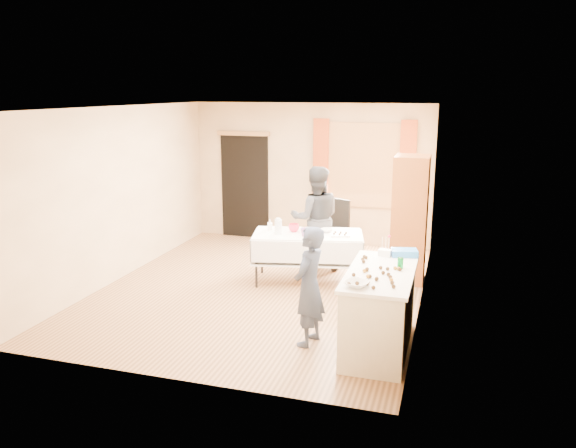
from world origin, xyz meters
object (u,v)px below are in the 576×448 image
(cabinet, at_px, (410,219))
(party_table, at_px, (308,253))
(counter, at_px, (379,310))
(woman, at_px, (316,218))
(girl, at_px, (309,286))
(chair, at_px, (332,243))

(cabinet, height_order, party_table, cabinet)
(counter, distance_m, woman, 2.97)
(cabinet, xyz_separation_m, girl, (-0.88, -2.56, -0.26))
(cabinet, distance_m, girl, 2.72)
(counter, distance_m, girl, 0.82)
(counter, height_order, party_table, counter)
(chair, bearing_deg, cabinet, -0.31)
(party_table, height_order, woman, woman)
(woman, bearing_deg, cabinet, 155.93)
(chair, distance_m, woman, 0.72)
(girl, xyz_separation_m, woman, (-0.60, 2.70, 0.15))
(counter, bearing_deg, cabinet, 87.67)
(chair, xyz_separation_m, girl, (0.42, -3.16, 0.37))
(party_table, bearing_deg, girl, -87.12)
(party_table, xyz_separation_m, woman, (-0.04, 0.63, 0.39))
(woman, bearing_deg, counter, 99.36)
(party_table, relative_size, girl, 1.28)
(girl, bearing_deg, cabinet, 171.72)
(cabinet, relative_size, chair, 1.81)
(girl, bearing_deg, party_table, -154.12)
(party_table, distance_m, girl, 2.16)
(chair, height_order, woman, woman)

